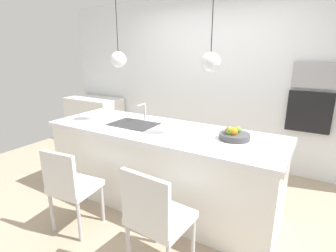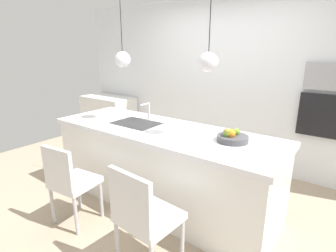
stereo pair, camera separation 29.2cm
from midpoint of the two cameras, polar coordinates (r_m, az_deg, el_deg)
name	(u,v)px [view 2 (the right image)]	position (r m, az deg, el deg)	size (l,w,h in m)	color
floor	(162,200)	(3.38, 1.15, -15.96)	(6.60, 6.60, 0.00)	tan
back_wall	(225,82)	(4.34, 14.21, 9.16)	(6.00, 0.10, 2.60)	white
kitchen_island	(161,166)	(3.15, 1.20, -8.73)	(2.75, 0.93, 0.93)	white
sink_basin	(136,124)	(3.22, -4.35, 0.49)	(0.56, 0.40, 0.02)	#2D2D30
faucet	(147,109)	(3.34, -2.01, 3.73)	(0.02, 0.17, 0.22)	silver
fruit_bowl	(232,137)	(2.68, 16.78, -2.32)	(0.31, 0.31, 0.16)	#4C4C51
side_counter	(109,117)	(5.60, -11.29, 1.85)	(1.10, 0.60, 0.87)	white
microwave	(329,76)	(3.93, 33.47, 8.97)	(0.54, 0.08, 0.34)	#9E9EA3
oven	(322,116)	(4.00, 32.36, 1.90)	(0.56, 0.08, 0.56)	black
chair_near	(70,180)	(2.88, -17.87, -11.23)	(0.46, 0.46, 0.90)	silver
chair_middle	(143,214)	(2.21, -1.49, -18.77)	(0.50, 0.47, 0.94)	silver
pendant_light_left	(123,59)	(3.22, -7.23, 14.20)	(0.19, 0.19, 0.79)	silver
pendant_light_right	(208,62)	(2.57, 12.11, 13.47)	(0.19, 0.19, 0.79)	silver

